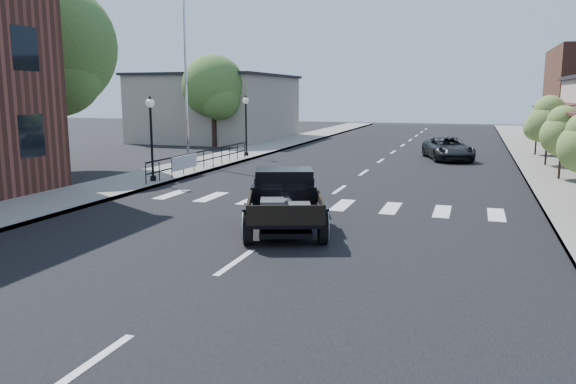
% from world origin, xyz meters
% --- Properties ---
extents(ground, '(120.00, 120.00, 0.00)m').
position_xyz_m(ground, '(0.00, 0.00, 0.00)').
color(ground, black).
rests_on(ground, ground).
extents(road, '(14.00, 80.00, 0.02)m').
position_xyz_m(road, '(0.00, 15.00, 0.01)').
color(road, black).
rests_on(road, ground).
extents(road_markings, '(12.00, 60.00, 0.06)m').
position_xyz_m(road_markings, '(0.00, 10.00, 0.00)').
color(road_markings, silver).
rests_on(road_markings, ground).
extents(sidewalk_left, '(3.00, 80.00, 0.15)m').
position_xyz_m(sidewalk_left, '(-8.50, 15.00, 0.07)').
color(sidewalk_left, gray).
rests_on(sidewalk_left, ground).
extents(sidewalk_right, '(3.00, 80.00, 0.15)m').
position_xyz_m(sidewalk_right, '(8.50, 15.00, 0.07)').
color(sidewalk_right, gray).
rests_on(sidewalk_right, ground).
extents(low_building_left, '(10.00, 12.00, 5.00)m').
position_xyz_m(low_building_left, '(-15.00, 28.00, 2.50)').
color(low_building_left, '#9F9586').
rests_on(low_building_left, ground).
extents(railing, '(0.08, 10.00, 1.00)m').
position_xyz_m(railing, '(-7.30, 10.00, 0.65)').
color(railing, black).
rests_on(railing, sidewalk_left).
extents(banner, '(0.04, 2.20, 0.60)m').
position_xyz_m(banner, '(-7.22, 8.00, 0.45)').
color(banner, silver).
rests_on(banner, sidewalk_left).
extents(lamp_post_b, '(0.36, 0.36, 3.45)m').
position_xyz_m(lamp_post_b, '(-7.60, 6.00, 1.87)').
color(lamp_post_b, black).
rests_on(lamp_post_b, sidewalk_left).
extents(lamp_post_c, '(0.36, 0.36, 3.45)m').
position_xyz_m(lamp_post_c, '(-7.60, 16.00, 1.87)').
color(lamp_post_c, black).
rests_on(lamp_post_c, sidewalk_left).
extents(flagpole, '(0.12, 0.12, 11.09)m').
position_xyz_m(flagpole, '(-9.20, 12.00, 5.70)').
color(flagpole, silver).
rests_on(flagpole, sidewalk_left).
extents(big_tree_near, '(6.02, 6.02, 8.84)m').
position_xyz_m(big_tree_near, '(-14.00, 8.00, 4.42)').
color(big_tree_near, '#43662B').
rests_on(big_tree_near, ground).
extents(big_tree_far, '(4.33, 4.33, 6.36)m').
position_xyz_m(big_tree_far, '(-12.50, 22.00, 3.18)').
color(big_tree_far, '#43662B').
rests_on(big_tree_far, ground).
extents(small_tree_c, '(1.76, 1.76, 2.93)m').
position_xyz_m(small_tree_c, '(8.30, 11.82, 1.62)').
color(small_tree_c, olive).
rests_on(small_tree_c, sidewalk_right).
extents(small_tree_d, '(2.00, 2.00, 3.33)m').
position_xyz_m(small_tree_d, '(8.30, 16.72, 1.82)').
color(small_tree_d, olive).
rests_on(small_tree_d, sidewalk_right).
extents(small_tree_e, '(1.51, 1.51, 2.52)m').
position_xyz_m(small_tree_e, '(8.30, 21.87, 1.41)').
color(small_tree_e, olive).
rests_on(small_tree_e, sidewalk_right).
extents(hotrod_pickup, '(3.72, 5.27, 1.66)m').
position_xyz_m(hotrod_pickup, '(-0.02, 0.39, 0.83)').
color(hotrod_pickup, black).
rests_on(hotrod_pickup, ground).
extents(second_car, '(3.34, 5.01, 1.28)m').
position_xyz_m(second_car, '(3.49, 18.72, 0.64)').
color(second_car, black).
rests_on(second_car, ground).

